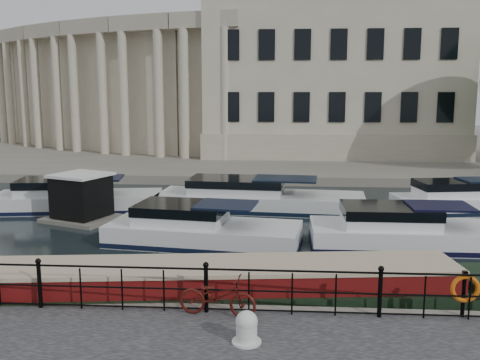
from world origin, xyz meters
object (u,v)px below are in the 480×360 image
(life_ring_post, at_px, (465,289))
(harbour_hut, at_px, (82,199))
(bicycle, at_px, (217,296))
(narrowboat, at_px, (216,294))
(mooring_bollard, at_px, (247,328))

(life_ring_post, relative_size, harbour_hut, 0.30)
(bicycle, xyz_separation_m, narrowboat, (-0.23, 1.81, -0.66))
(mooring_bollard, relative_size, life_ring_post, 0.63)
(life_ring_post, distance_m, narrowboat, 6.12)
(narrowboat, xyz_separation_m, harbour_hut, (-7.04, 9.24, 0.59))
(bicycle, relative_size, mooring_bollard, 2.63)
(mooring_bollard, relative_size, harbour_hut, 0.19)
(bicycle, distance_m, narrowboat, 1.94)
(bicycle, relative_size, harbour_hut, 0.49)
(mooring_bollard, height_order, harbour_hut, harbour_hut)
(bicycle, bearing_deg, life_ring_post, -78.66)
(bicycle, height_order, narrowboat, bicycle)
(narrowboat, distance_m, harbour_hut, 11.63)
(bicycle, xyz_separation_m, harbour_hut, (-7.27, 11.05, -0.07))
(life_ring_post, bearing_deg, harbour_hut, 140.13)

